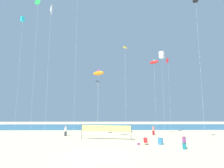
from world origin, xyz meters
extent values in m
plane|color=beige|center=(0.00, 0.00, 0.00)|extent=(120.00, 120.00, 0.00)
cube|color=teal|center=(0.00, 34.85, 0.00)|extent=(120.00, 20.00, 0.01)
cube|color=#19727A|center=(10.00, 2.62, 0.38)|extent=(0.37, 0.22, 0.76)
cylinder|color=#7A3872|center=(10.00, 2.62, 1.08)|extent=(0.38, 0.38, 0.63)
sphere|color=beige|center=(10.00, 2.62, 1.53)|extent=(0.28, 0.28, 0.28)
cube|color=#2D2D33|center=(-6.39, 14.59, 0.40)|extent=(0.39, 0.23, 0.81)
cylinder|color=white|center=(-6.39, 14.59, 1.14)|extent=(0.41, 0.41, 0.67)
sphere|color=tan|center=(-6.39, 14.59, 1.62)|extent=(0.30, 0.30, 0.30)
cube|color=maroon|center=(9.55, 15.77, 0.39)|extent=(0.38, 0.23, 0.79)
cylinder|color=#EA7260|center=(9.55, 15.77, 1.11)|extent=(0.39, 0.39, 0.65)
sphere|color=#997051|center=(9.55, 15.77, 1.58)|extent=(0.29, 0.29, 0.29)
cube|color=red|center=(6.11, 5.55, 0.32)|extent=(0.52, 0.48, 0.03)
cube|color=red|center=(6.11, 5.84, 0.60)|extent=(0.52, 0.23, 0.57)
cylinder|color=silver|center=(6.11, 5.41, 0.16)|extent=(0.03, 0.03, 0.32)
cylinder|color=silver|center=(6.11, 5.70, 0.16)|extent=(0.03, 0.03, 0.32)
cylinder|color=teal|center=(8.09, 5.82, 0.43)|extent=(0.67, 0.67, 0.85)
cylinder|color=#4C4C51|center=(-2.99, 10.72, 1.20)|extent=(0.08, 0.08, 2.40)
cylinder|color=#4C4C51|center=(4.62, 9.26, 1.20)|extent=(0.08, 0.08, 2.40)
cube|color=#EAE566|center=(0.82, 9.99, 1.73)|extent=(7.62, 1.47, 0.90)
cube|color=#7A3872|center=(5.14, 5.48, 0.14)|extent=(0.35, 0.17, 0.28)
cylinder|color=silver|center=(-0.38, 9.10, 5.13)|extent=(0.01, 0.01, 10.25)
ellipsoid|color=orange|center=(-0.38, 9.10, 10.25)|extent=(1.97, 1.42, 0.72)
cube|color=#D833A5|center=(-0.38, 9.10, 10.53)|extent=(0.37, 0.06, 0.46)
cylinder|color=silver|center=(12.29, 2.26, 9.32)|extent=(0.01, 0.01, 18.63)
cylinder|color=silver|center=(13.11, 16.68, 7.21)|extent=(0.01, 0.01, 14.43)
cone|color=red|center=(13.11, 16.68, 14.43)|extent=(0.47, 1.12, 1.08)
cylinder|color=silver|center=(-10.08, 8.31, 10.81)|extent=(0.01, 0.01, 21.62)
cone|color=green|center=(-10.08, 8.31, 21.62)|extent=(1.07, 0.58, 1.04)
cylinder|color=silver|center=(-7.30, 6.20, 9.57)|extent=(0.01, 0.01, 19.13)
cone|color=white|center=(-7.30, 6.20, 19.13)|extent=(0.65, 1.72, 1.69)
cylinder|color=silver|center=(10.76, 12.83, 7.20)|extent=(0.01, 0.01, 14.41)
cube|color=white|center=(10.76, 12.83, 14.41)|extent=(1.04, 1.04, 1.18)
cylinder|color=silver|center=(3.86, 9.49, 7.29)|extent=(0.01, 0.01, 14.58)
pyramid|color=yellow|center=(3.89, 9.48, 14.67)|extent=(0.76, 0.74, 0.37)
cylinder|color=silver|center=(-13.21, 10.09, 9.81)|extent=(0.01, 0.01, 19.62)
cube|color=#26BFCC|center=(-13.21, 10.09, 19.62)|extent=(0.71, 0.71, 0.80)
cylinder|color=silver|center=(-0.73, 13.86, 4.83)|extent=(0.01, 0.01, 9.67)
pyramid|color=black|center=(-0.71, 13.87, 9.74)|extent=(0.76, 0.74, 0.34)
cylinder|color=silver|center=(-3.43, 5.96, 10.81)|extent=(0.01, 0.01, 21.63)
cylinder|color=silver|center=(9.06, 11.75, 6.39)|extent=(0.01, 0.01, 12.78)
ellipsoid|color=red|center=(9.06, 11.75, 12.78)|extent=(1.72, 1.38, 0.69)
cube|color=#26BFCC|center=(9.06, 11.75, 13.02)|extent=(0.33, 0.06, 0.41)
camera|label=1|loc=(1.20, -19.74, 4.37)|focal=30.18mm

